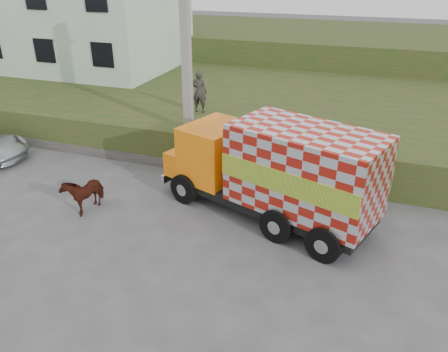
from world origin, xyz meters
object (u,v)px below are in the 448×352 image
at_px(cargo_truck, 276,171).
at_px(pedestrian, 199,92).
at_px(cow, 84,192).
at_px(utility_pole, 187,61).

xyz_separation_m(cargo_truck, pedestrian, (-4.46, 4.88, 0.76)).
bearing_deg(cow, pedestrian, 83.79).
height_order(utility_pole, pedestrian, utility_pole).
bearing_deg(cow, cargo_truck, 21.14).
distance_m(cargo_truck, pedestrian, 6.65).
distance_m(cow, pedestrian, 6.80).
height_order(cargo_truck, cow, cargo_truck).
xyz_separation_m(cargo_truck, cow, (-5.93, -1.53, -1.00)).
bearing_deg(cargo_truck, pedestrian, 151.86).
distance_m(cargo_truck, cow, 6.21).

